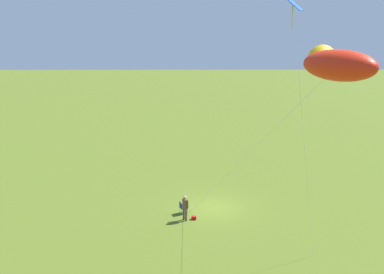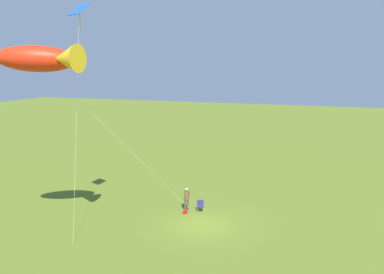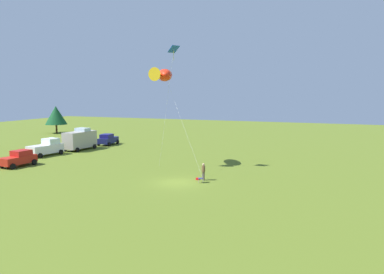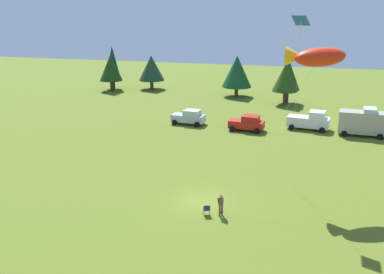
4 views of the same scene
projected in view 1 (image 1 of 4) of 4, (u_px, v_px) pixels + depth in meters
name	position (u px, v px, depth m)	size (l,w,h in m)	color
ground_plane	(214.00, 208.00, 31.67)	(160.00, 160.00, 0.00)	#55681E
person_kite_flyer	(185.00, 206.00, 29.50)	(0.52, 0.50, 1.74)	brown
folding_chair	(182.00, 207.00, 30.63)	(0.62, 0.62, 0.82)	navy
backpack_on_grass	(194.00, 218.00, 29.85)	(0.32, 0.22, 0.22)	red
kite_large_fish	(335.00, 64.00, 21.33)	(8.92, 9.22, 11.72)	red
kite_diamond_blue	(293.00, 10.00, 21.77)	(1.41, 2.63, 14.11)	blue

